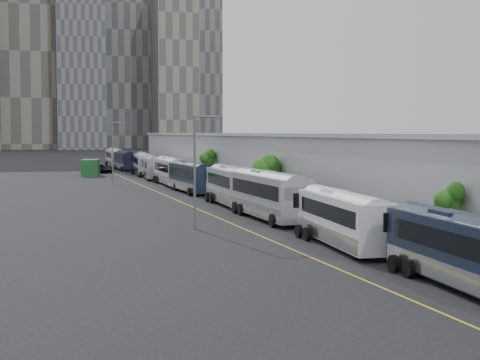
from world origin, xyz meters
name	(u,v)px	position (x,y,z in m)	size (l,w,h in m)	color
sidewalk	(316,209)	(9.00, 55.00, 0.06)	(10.00, 170.00, 0.12)	gray
lane_line	(208,213)	(-1.50, 55.00, 0.01)	(0.12, 160.00, 0.02)	gold
depot	(355,172)	(12.99, 55.00, 3.51)	(12.45, 160.40, 7.20)	gray
skyline	(51,32)	(-2.90, 324.16, 50.85)	(145.00, 64.00, 120.00)	slate
bus_1	(465,257)	(2.08, 20.58, 1.49)	(3.26, 12.24, 3.54)	black
bus_2	(343,224)	(1.97, 33.74, 1.50)	(3.60, 12.34, 3.56)	white
bus_3	(269,199)	(2.25, 49.09, 1.70)	(3.06, 13.79, 4.03)	gray
bus_4	(233,190)	(2.55, 60.69, 1.64)	(3.33, 13.44, 3.90)	#9A9CA3
bus_5	(191,180)	(2.25, 77.81, 1.56)	(2.95, 12.74, 3.70)	black
bus_6	(170,173)	(2.45, 91.51, 1.60)	(3.01, 13.06, 3.80)	silver
bus_7	(152,169)	(2.34, 105.40, 1.52)	(3.62, 12.50, 3.60)	gray
bus_8	(143,166)	(2.79, 116.06, 1.60)	(3.80, 13.14, 3.79)	#B0B1BB
bus_9	(125,162)	(1.96, 132.89, 1.55)	(2.81, 12.60, 3.67)	black
bus_10	(115,159)	(1.81, 146.78, 1.63)	(2.99, 13.29, 3.87)	silver
tree_1	(447,203)	(6.02, 28.30, 3.23)	(1.55, 1.55, 4.05)	black
tree_2	(266,169)	(5.43, 59.16, 3.74)	(2.75, 2.75, 5.13)	black
tree_3	(208,159)	(5.87, 83.80, 3.87)	(1.85, 1.85, 4.83)	black
street_lamp_near	(197,163)	(-4.88, 44.92, 4.98)	(2.04, 0.22, 8.58)	#59595E
street_lamp_far	(114,148)	(-4.79, 95.47, 5.07)	(2.04, 0.22, 8.77)	#59595E
shipping_container	(90,168)	(-6.14, 116.10, 1.38)	(2.72, 5.41, 2.75)	#15441E
suv	(102,169)	(-3.38, 124.13, 0.75)	(2.50, 5.43, 1.51)	black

